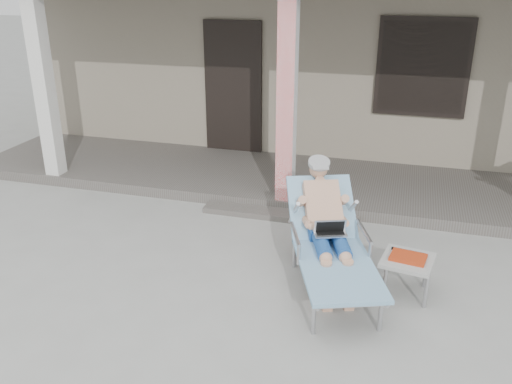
% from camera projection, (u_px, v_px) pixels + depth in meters
% --- Properties ---
extents(ground, '(60.00, 60.00, 0.00)m').
position_uv_depth(ground, '(235.00, 293.00, 5.35)').
color(ground, '#9E9E99').
rests_on(ground, ground).
extents(house, '(10.40, 5.40, 3.30)m').
position_uv_depth(house, '(337.00, 42.00, 10.50)').
color(house, gray).
rests_on(house, ground).
extents(porch_deck, '(10.00, 2.00, 0.15)m').
position_uv_depth(porch_deck, '(298.00, 181.00, 7.99)').
color(porch_deck, '#605B56').
rests_on(porch_deck, ground).
extents(porch_step, '(2.00, 0.30, 0.07)m').
position_uv_depth(porch_step, '(279.00, 215.00, 6.98)').
color(porch_step, '#605B56').
rests_on(porch_step, ground).
extents(lounger, '(1.26, 1.89, 1.19)m').
position_uv_depth(lounger, '(330.00, 214.00, 5.32)').
color(lounger, '#B7B7BC').
rests_on(lounger, ground).
extents(side_table, '(0.54, 0.54, 0.42)m').
position_uv_depth(side_table, '(408.00, 262.00, 5.20)').
color(side_table, '#A6A7A2').
rests_on(side_table, ground).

